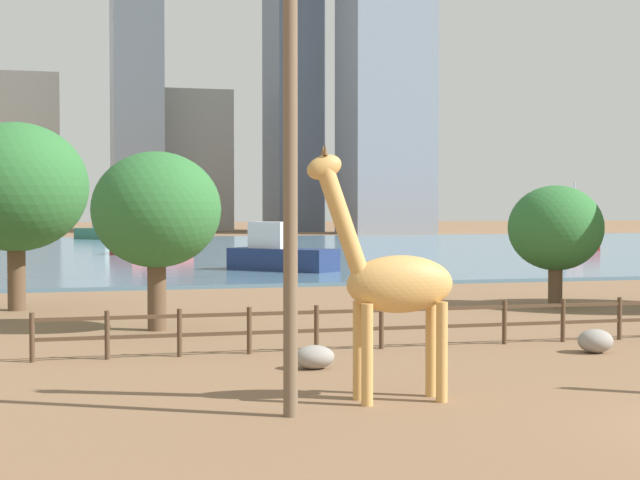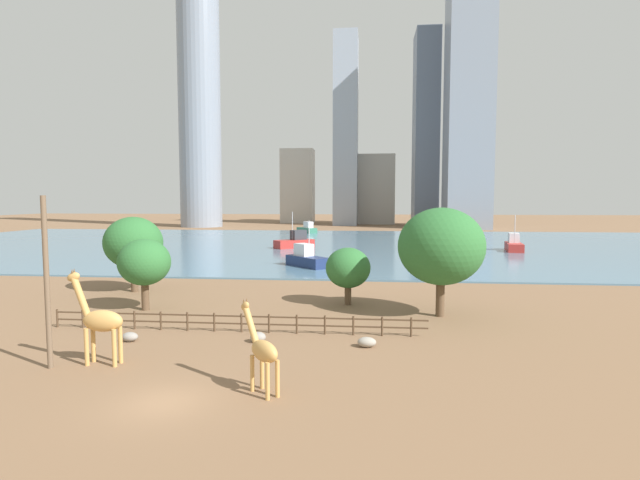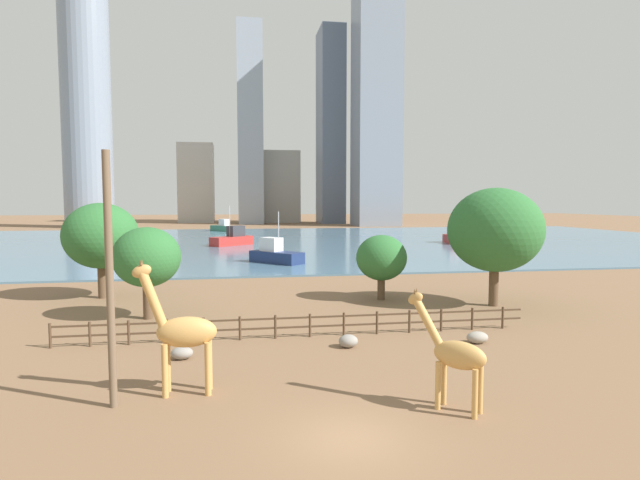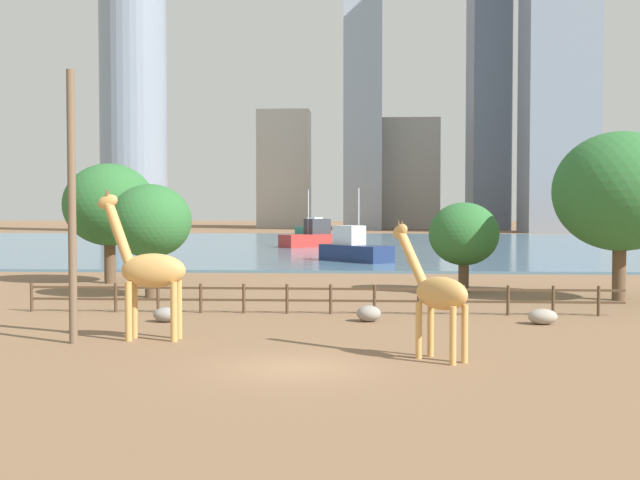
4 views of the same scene
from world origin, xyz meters
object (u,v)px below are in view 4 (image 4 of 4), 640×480
Objects in this scene: giraffe_companion at (148,270)px; tree_center_broad at (109,205)px; boat_ferry at (312,237)px; boat_barge at (354,249)px; tree_left_large at (150,222)px; tree_left_small at (464,234)px; giraffe_tall at (437,293)px; boulder_by_pole at (369,314)px; boulder_small at (543,317)px; tree_right_tall at (620,192)px; boulder_near_fence at (166,315)px; boat_tug at (312,229)px; utility_pole at (72,207)px.

tree_center_broad is at bearing -67.14° from giraffe_companion.
boat_ferry is 1.11× the size of boat_barge.
tree_left_small is (16.51, 3.73, -0.75)m from tree_left_large.
giraffe_tall is at bearing -98.86° from tree_left_small.
boat_ferry is at bearing 84.81° from tree_left_large.
boulder_by_pole is 0.86× the size of boulder_small.
tree_left_small is at bearing -126.09° from giraffe_companion.
tree_right_tall is (5.63, 8.76, 5.15)m from boulder_small.
giraffe_companion is at bearing -146.97° from boulder_by_pole.
tree_right_tall is at bearing -145.25° from giraffe_companion.
boulder_near_fence is at bearing -64.87° from tree_center_broad.
boulder_by_pole is at bearing 177.00° from boulder_small.
giraffe_tall reaches higher than boat_tug.
boulder_small is at bearing -82.11° from tree_left_small.
boat_tug is at bearing 88.91° from tree_left_large.
boat_barge is at bearing 78.79° from boulder_near_fence.
giraffe_companion reaches higher than boulder_small.
boat_barge is at bearing 77.72° from utility_pole.
boat_ferry reaches higher than tree_left_large.
boat_barge reaches higher than boulder_near_fence.
boulder_near_fence is at bearing -179.01° from boulder_small.
boulder_small is 102.47m from boat_tug.
giraffe_tall reaches higher than boulder_by_pole.
utility_pole is 1.58× the size of tree_left_large.
boat_barge is at bearing -98.00° from giraffe_companion.
tree_center_broad is 0.87× the size of tree_right_tall.
tree_left_small is 0.75× the size of boat_barge.
giraffe_companion is at bearing -68.39° from tree_center_broad.
boat_ferry is at bearing -89.73° from giraffe_companion.
giraffe_companion is 5.14× the size of boulder_near_fence.
boulder_near_fence is at bearing -136.98° from tree_left_small.
boat_tug is at bearing 99.43° from tree_left_small.
boat_barge is (6.98, 35.24, 0.92)m from boulder_near_fence.
tree_right_tall reaches higher than tree_center_broad.
giraffe_tall is 21.23m from tree_left_large.
tree_center_broad is (-5.94, 21.90, 0.18)m from utility_pole.
utility_pole is (-2.37, -0.91, 2.19)m from giraffe_companion.
boat_barge reaches higher than boat_tug.
boulder_near_fence is 60.50m from boat_ferry.
giraffe_companion is 40.17m from boat_barge.
giraffe_tall is 3.68× the size of boulder_small.
giraffe_companion is 105.81m from boat_tug.
utility_pole is at bearing -74.82° from tree_center_broad.
boat_barge reaches higher than tree_left_large.
utility_pole reaches higher than giraffe_companion.
boulder_small is 11.61m from tree_right_tall.
boat_ferry reaches higher than giraffe_companion.
giraffe_companion reaches higher than giraffe_tall.
boat_ferry is at bearing 148.73° from boat_barge.
boulder_by_pole is 0.17× the size of tree_left_large.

